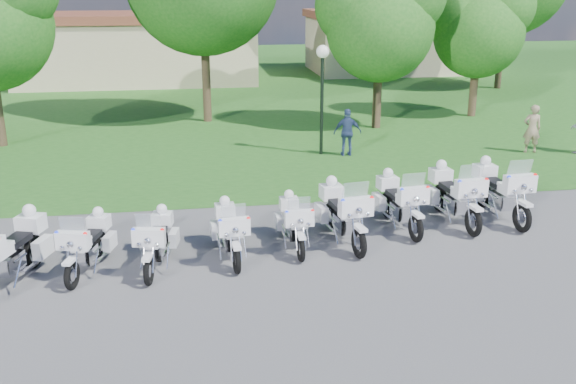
{
  "coord_description": "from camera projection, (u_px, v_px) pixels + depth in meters",
  "views": [
    {
      "loc": [
        -3.06,
        -13.57,
        5.82
      ],
      "look_at": [
        -0.78,
        1.2,
        0.95
      ],
      "focal_mm": 40.0,
      "sensor_mm": 36.0,
      "label": 1
    }
  ],
  "objects": [
    {
      "name": "lamp_post",
      "position": [
        322.0,
        72.0,
        22.04
      ],
      "size": [
        0.44,
        0.44,
        3.83
      ],
      "color": "black",
      "rests_on": "ground"
    },
    {
      "name": "ground",
      "position": [
        329.0,
        245.0,
        15.0
      ],
      "size": [
        100.0,
        100.0,
        0.0
      ],
      "primitive_type": "plane",
      "color": "#55555A",
      "rests_on": "ground"
    },
    {
      "name": "motorcycle_7",
      "position": [
        454.0,
        194.0,
        16.28
      ],
      "size": [
        0.95,
        2.57,
        1.73
      ],
      "rotation": [
        0.0,
        0.0,
        3.21
      ],
      "color": "black",
      "rests_on": "ground"
    },
    {
      "name": "motorcycle_3",
      "position": [
        230.0,
        231.0,
        14.18
      ],
      "size": [
        0.82,
        2.19,
        1.47
      ],
      "rotation": [
        0.0,
        0.0,
        3.22
      ],
      "color": "black",
      "rests_on": "ground"
    },
    {
      "name": "motorcycle_6",
      "position": [
        399.0,
        201.0,
        15.89
      ],
      "size": [
        0.93,
        2.41,
        1.62
      ],
      "rotation": [
        0.0,
        0.0,
        3.24
      ],
      "color": "black",
      "rests_on": "ground"
    },
    {
      "name": "building_east",
      "position": [
        393.0,
        41.0,
        44.14
      ],
      "size": [
        11.44,
        7.28,
        4.1
      ],
      "color": "tan",
      "rests_on": "ground"
    },
    {
      "name": "tree_2",
      "position": [
        379.0,
        17.0,
        25.79
      ],
      "size": [
        5.16,
        4.4,
        6.88
      ],
      "color": "#38281C",
      "rests_on": "ground"
    },
    {
      "name": "motorcycle_0",
      "position": [
        11.0,
        250.0,
        12.88
      ],
      "size": [
        1.33,
        2.49,
        1.73
      ],
      "rotation": [
        0.0,
        0.0,
        2.83
      ],
      "color": "black",
      "rests_on": "ground"
    },
    {
      "name": "motorcycle_1",
      "position": [
        88.0,
        243.0,
        13.49
      ],
      "size": [
        1.04,
        2.12,
        1.45
      ],
      "rotation": [
        0.0,
        0.0,
        2.89
      ],
      "color": "black",
      "rests_on": "ground"
    },
    {
      "name": "grass_lawn",
      "position": [
        238.0,
        80.0,
        40.36
      ],
      "size": [
        100.0,
        48.0,
        0.01
      ],
      "primitive_type": "cube",
      "color": "#235B1C",
      "rests_on": "ground"
    },
    {
      "name": "motorcycle_5",
      "position": [
        342.0,
        213.0,
        15.03
      ],
      "size": [
        1.02,
        2.51,
        1.69
      ],
      "rotation": [
        0.0,
        0.0,
        3.27
      ],
      "color": "black",
      "rests_on": "ground"
    },
    {
      "name": "bystander_c",
      "position": [
        347.0,
        133.0,
        22.49
      ],
      "size": [
        1.0,
        0.48,
        1.67
      ],
      "primitive_type": "imported",
      "rotation": [
        0.0,
        0.0,
        3.07
      ],
      "color": "navy",
      "rests_on": "ground"
    },
    {
      "name": "motorcycle_4",
      "position": [
        294.0,
        222.0,
        14.75
      ],
      "size": [
        0.7,
        2.11,
        1.42
      ],
      "rotation": [
        0.0,
        0.0,
        3.16
      ],
      "color": "black",
      "rests_on": "ground"
    },
    {
      "name": "motorcycle_8",
      "position": [
        500.0,
        190.0,
        16.57
      ],
      "size": [
        0.97,
        2.62,
        1.76
      ],
      "rotation": [
        0.0,
        0.0,
        3.22
      ],
      "color": "black",
      "rests_on": "ground"
    },
    {
      "name": "motorcycle_2",
      "position": [
        157.0,
        240.0,
        13.68
      ],
      "size": [
        0.92,
        2.14,
        1.45
      ],
      "rotation": [
        0.0,
        0.0,
        2.98
      ],
      "color": "black",
      "rests_on": "ground"
    },
    {
      "name": "tree_3",
      "position": [
        478.0,
        24.0,
        28.32
      ],
      "size": [
        4.67,
        3.98,
        6.22
      ],
      "color": "#38281C",
      "rests_on": "ground"
    },
    {
      "name": "bystander_a",
      "position": [
        532.0,
        129.0,
        22.89
      ],
      "size": [
        0.7,
        0.52,
        1.74
      ],
      "primitive_type": "imported",
      "rotation": [
        0.0,
        0.0,
        2.96
      ],
      "color": "gray",
      "rests_on": "ground"
    },
    {
      "name": "building_west",
      "position": [
        139.0,
        47.0,
        39.79
      ],
      "size": [
        14.56,
        8.32,
        4.1
      ],
      "color": "tan",
      "rests_on": "ground"
    }
  ]
}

